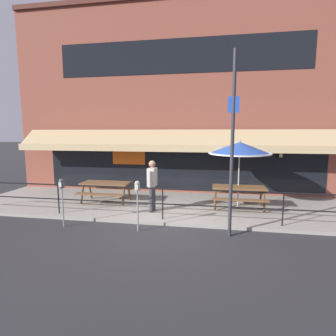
{
  "coord_description": "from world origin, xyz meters",
  "views": [
    {
      "loc": [
        1.46,
        -7.28,
        2.72
      ],
      "look_at": [
        -0.06,
        1.6,
        1.5
      ],
      "focal_mm": 28.0,
      "sensor_mm": 36.0,
      "label": 1
    }
  ],
  "objects_px": {
    "parking_meter_near": "(62,188)",
    "pedestrian_walking": "(152,183)",
    "picnic_table_left": "(106,186)",
    "patio_umbrella_centre": "(240,148)",
    "picnic_table_centre": "(239,191)",
    "street_sign_pole": "(232,144)",
    "parking_meter_far": "(137,191)"
  },
  "relations": [
    {
      "from": "pedestrian_walking",
      "to": "parking_meter_far",
      "type": "bearing_deg",
      "value": -91.66
    },
    {
      "from": "picnic_table_centre",
      "to": "parking_meter_near",
      "type": "distance_m",
      "value": 5.73
    },
    {
      "from": "picnic_table_left",
      "to": "patio_umbrella_centre",
      "type": "height_order",
      "value": "patio_umbrella_centre"
    },
    {
      "from": "picnic_table_centre",
      "to": "pedestrian_walking",
      "type": "relative_size",
      "value": 1.05
    },
    {
      "from": "parking_meter_far",
      "to": "street_sign_pole",
      "type": "distance_m",
      "value": 2.8
    },
    {
      "from": "parking_meter_near",
      "to": "street_sign_pole",
      "type": "distance_m",
      "value": 4.89
    },
    {
      "from": "picnic_table_left",
      "to": "picnic_table_centre",
      "type": "xyz_separation_m",
      "value": [
        4.86,
        0.04,
        0.0
      ]
    },
    {
      "from": "picnic_table_left",
      "to": "pedestrian_walking",
      "type": "height_order",
      "value": "pedestrian_walking"
    },
    {
      "from": "pedestrian_walking",
      "to": "parking_meter_far",
      "type": "relative_size",
      "value": 1.2
    },
    {
      "from": "picnic_table_left",
      "to": "street_sign_pole",
      "type": "distance_m",
      "value": 5.28
    },
    {
      "from": "parking_meter_far",
      "to": "street_sign_pole",
      "type": "xyz_separation_m",
      "value": [
        2.49,
        0.07,
        1.28
      ]
    },
    {
      "from": "picnic_table_centre",
      "to": "parking_meter_near",
      "type": "relative_size",
      "value": 1.27
    },
    {
      "from": "picnic_table_centre",
      "to": "patio_umbrella_centre",
      "type": "height_order",
      "value": "patio_umbrella_centre"
    },
    {
      "from": "parking_meter_near",
      "to": "picnic_table_left",
      "type": "bearing_deg",
      "value": 82.9
    },
    {
      "from": "picnic_table_centre",
      "to": "pedestrian_walking",
      "type": "bearing_deg",
      "value": -163.85
    },
    {
      "from": "picnic_table_centre",
      "to": "pedestrian_walking",
      "type": "distance_m",
      "value": 3.02
    },
    {
      "from": "picnic_table_left",
      "to": "parking_meter_far",
      "type": "distance_m",
      "value": 3.1
    },
    {
      "from": "pedestrian_walking",
      "to": "street_sign_pole",
      "type": "bearing_deg",
      "value": -31.79
    },
    {
      "from": "parking_meter_near",
      "to": "parking_meter_far",
      "type": "height_order",
      "value": "same"
    },
    {
      "from": "parking_meter_near",
      "to": "pedestrian_walking",
      "type": "bearing_deg",
      "value": 35.33
    },
    {
      "from": "picnic_table_left",
      "to": "parking_meter_far",
      "type": "bearing_deg",
      "value": -50.96
    },
    {
      "from": "pedestrian_walking",
      "to": "parking_meter_near",
      "type": "height_order",
      "value": "pedestrian_walking"
    },
    {
      "from": "parking_meter_far",
      "to": "street_sign_pole",
      "type": "bearing_deg",
      "value": 1.6
    },
    {
      "from": "parking_meter_far",
      "to": "picnic_table_left",
      "type": "bearing_deg",
      "value": 129.04
    },
    {
      "from": "patio_umbrella_centre",
      "to": "street_sign_pole",
      "type": "relative_size",
      "value": 0.5
    },
    {
      "from": "picnic_table_left",
      "to": "picnic_table_centre",
      "type": "distance_m",
      "value": 4.86
    },
    {
      "from": "picnic_table_left",
      "to": "picnic_table_centre",
      "type": "bearing_deg",
      "value": 0.43
    },
    {
      "from": "picnic_table_left",
      "to": "patio_umbrella_centre",
      "type": "relative_size",
      "value": 0.76
    },
    {
      "from": "patio_umbrella_centre",
      "to": "parking_meter_far",
      "type": "relative_size",
      "value": 1.67
    },
    {
      "from": "picnic_table_left",
      "to": "parking_meter_near",
      "type": "bearing_deg",
      "value": -97.1
    },
    {
      "from": "parking_meter_far",
      "to": "picnic_table_centre",
      "type": "bearing_deg",
      "value": 39.56
    },
    {
      "from": "picnic_table_centre",
      "to": "street_sign_pole",
      "type": "distance_m",
      "value": 2.95
    }
  ]
}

